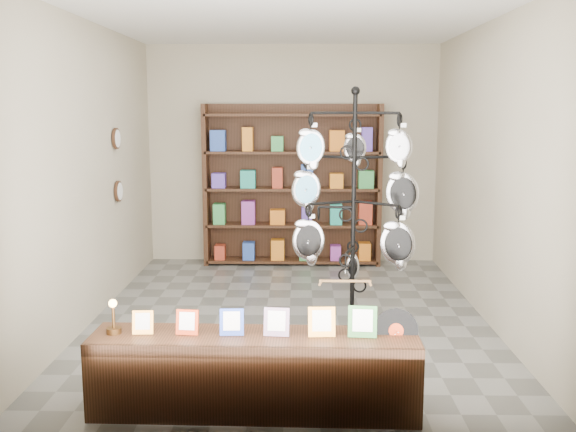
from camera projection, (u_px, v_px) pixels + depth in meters
name	position (u px, v px, depth m)	size (l,w,h in m)	color
ground	(289.00, 315.00, 6.70)	(5.00, 5.00, 0.00)	slate
room_envelope	(289.00, 137.00, 6.40)	(5.00, 5.00, 5.00)	#B3AA90
display_tree	(354.00, 202.00, 5.52)	(1.19, 1.05, 2.32)	black
front_shelf	(255.00, 373.00, 4.53)	(2.31, 0.52, 0.81)	black
back_shelving	(292.00, 190.00, 8.79)	(2.42, 0.36, 2.20)	black
wall_clocks	(117.00, 165.00, 7.28)	(0.03, 0.24, 0.84)	black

